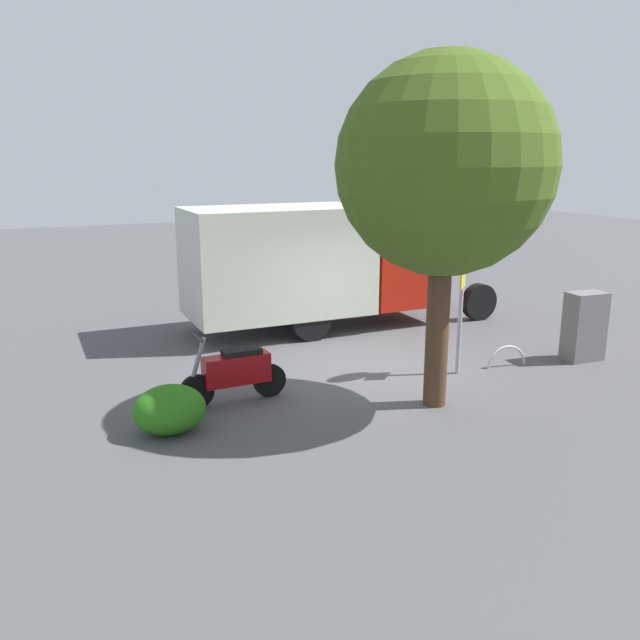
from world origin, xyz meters
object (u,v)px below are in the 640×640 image
object	(u,v)px
box_truck_near	(316,261)
street_tree	(445,167)
utility_cabinet	(584,326)
stop_sign	(463,272)
motorcycle	(236,372)
bike_rack_hoop	(506,367)

from	to	relation	value
box_truck_near	street_tree	xyz separation A→B (m)	(0.27, 5.27, 2.19)
box_truck_near	utility_cabinet	bearing A→B (deg)	-49.70
box_truck_near	stop_sign	bearing A→B (deg)	-76.11
box_truck_near	motorcycle	bearing A→B (deg)	-129.47
street_tree	utility_cabinet	distance (m)	5.15
box_truck_near	street_tree	distance (m)	5.71
stop_sign	street_tree	bearing A→B (deg)	41.00
motorcycle	stop_sign	distance (m)	4.42
motorcycle	bike_rack_hoop	size ratio (longest dim) A/B	2.13
utility_cabinet	bike_rack_hoop	distance (m)	1.81
stop_sign	box_truck_near	bearing A→B (deg)	-76.34
motorcycle	utility_cabinet	bearing A→B (deg)	173.18
motorcycle	utility_cabinet	xyz separation A→B (m)	(-6.94, 0.65, 0.16)
stop_sign	street_tree	world-z (taller)	street_tree
box_truck_near	bike_rack_hoop	world-z (taller)	box_truck_near
bike_rack_hoop	utility_cabinet	bearing A→B (deg)	171.08
box_truck_near	utility_cabinet	distance (m)	5.92
street_tree	bike_rack_hoop	size ratio (longest dim) A/B	6.41
motorcycle	street_tree	xyz separation A→B (m)	(-2.90, 1.44, 3.25)
bike_rack_hoop	street_tree	bearing A→B (deg)	23.85
box_truck_near	bike_rack_hoop	xyz separation A→B (m)	(-2.11, 4.21, -1.58)
box_truck_near	motorcycle	world-z (taller)	box_truck_near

